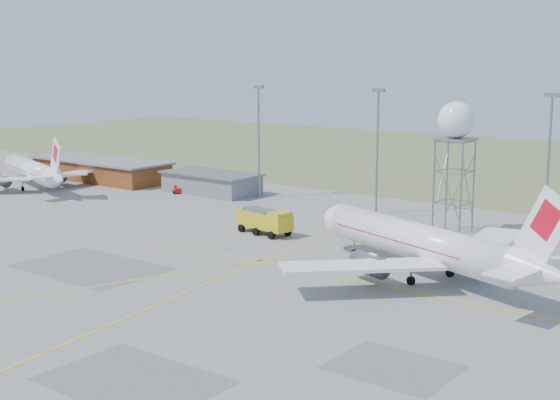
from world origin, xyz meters
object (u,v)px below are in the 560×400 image
Objects in this scene: airliner_far at (34,171)px; baggage_tug at (177,190)px; radar_tower at (455,160)px; airliner_main at (423,244)px; fire_truck at (265,222)px.

airliner_far reaches higher than baggage_tug.
radar_tower is 7.90× the size of baggage_tug.
airliner_main reaches higher than baggage_tug.
baggage_tug is at bearing -134.61° from airliner_far.
radar_tower reaches higher than airliner_far.
airliner_far is 1.69× the size of radar_tower.
airliner_main is at bearing 14.90° from baggage_tug.
airliner_main is 3.92× the size of fire_truck.
radar_tower reaches higher than baggage_tug.
baggage_tug is (-63.97, 23.90, -3.44)m from airliner_main.
baggage_tug is at bearing 163.62° from fire_truck.
fire_truck is (-28.83, 6.83, -2.26)m from airliner_main.
airliner_far is 84.06m from radar_tower.
baggage_tug is (-56.32, -0.29, -10.22)m from radar_tower.
radar_tower is 2.00× the size of fire_truck.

